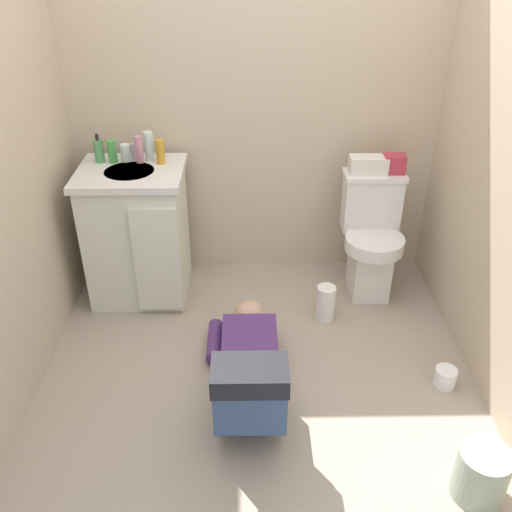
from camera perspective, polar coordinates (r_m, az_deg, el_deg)
ground_plane at (r=3.00m, az=0.12°, el=-11.75°), size 2.71×3.11×0.04m
wall_back at (r=3.39m, az=-0.17°, el=17.13°), size 2.37×0.08×2.40m
toilet at (r=3.46m, az=11.70°, el=1.91°), size 0.36×0.46×0.75m
vanity_cabinet at (r=3.41m, az=-12.00°, el=2.37°), size 0.60×0.53×0.82m
faucet at (r=3.36m, az=-12.48°, el=10.35°), size 0.02×0.02×0.10m
person_plumber at (r=2.73m, az=-0.76°, el=-11.43°), size 0.39×1.06×0.52m
tissue_box at (r=3.35m, az=11.43°, el=9.14°), size 0.22×0.11×0.10m
toiletry_bag at (r=3.38m, az=13.95°, el=9.14°), size 0.12×0.09×0.11m
soap_dispenser at (r=3.38m, az=-15.78°, el=10.35°), size 0.06×0.06×0.17m
bottle_green at (r=3.35m, az=-14.50°, el=10.32°), size 0.05×0.05×0.13m
bottle_white at (r=3.36m, az=-13.21°, el=10.25°), size 0.05×0.05×0.10m
bottle_pink at (r=3.31m, az=-11.88°, el=10.63°), size 0.04×0.04×0.16m
bottle_clear at (r=3.32m, az=-10.89°, el=10.96°), size 0.05×0.05×0.17m
bottle_amber at (r=3.27m, az=-9.77°, el=10.47°), size 0.05×0.05×0.14m
trash_can at (r=2.56m, az=22.04°, el=-20.01°), size 0.21×0.21×0.24m
paper_towel_roll at (r=3.28m, az=7.14°, el=-4.78°), size 0.11×0.11×0.22m
toilet_paper_roll at (r=3.02m, az=18.80°, el=-11.67°), size 0.11×0.11×0.10m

